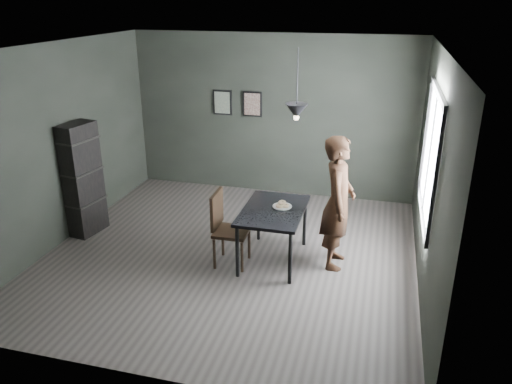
% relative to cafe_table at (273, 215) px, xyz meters
% --- Properties ---
extents(ground, '(5.00, 5.00, 0.00)m').
position_rel_cafe_table_xyz_m(ground, '(-0.60, 0.00, -0.67)').
color(ground, '#37322F').
rests_on(ground, ground).
extents(back_wall, '(5.00, 0.10, 2.80)m').
position_rel_cafe_table_xyz_m(back_wall, '(-0.60, 2.50, 0.73)').
color(back_wall, black).
rests_on(back_wall, ground).
extents(ceiling, '(5.00, 5.00, 0.02)m').
position_rel_cafe_table_xyz_m(ceiling, '(-0.60, 0.00, 2.13)').
color(ceiling, silver).
rests_on(ceiling, ground).
extents(window_assembly, '(0.04, 1.96, 1.56)m').
position_rel_cafe_table_xyz_m(window_assembly, '(1.87, 0.20, 0.93)').
color(window_assembly, white).
rests_on(window_assembly, ground).
extents(cafe_table, '(0.80, 1.20, 0.75)m').
position_rel_cafe_table_xyz_m(cafe_table, '(0.00, 0.00, 0.00)').
color(cafe_table, black).
rests_on(cafe_table, ground).
extents(white_plate, '(0.23, 0.23, 0.01)m').
position_rel_cafe_table_xyz_m(white_plate, '(0.10, 0.09, 0.08)').
color(white_plate, silver).
rests_on(white_plate, cafe_table).
extents(donut_pile, '(0.18, 0.18, 0.08)m').
position_rel_cafe_table_xyz_m(donut_pile, '(0.10, 0.09, 0.12)').
color(donut_pile, '#FAECC2').
rests_on(donut_pile, white_plate).
extents(woman, '(0.44, 0.66, 1.78)m').
position_rel_cafe_table_xyz_m(woman, '(0.83, 0.11, 0.22)').
color(woman, black).
rests_on(woman, ground).
extents(wood_chair, '(0.45, 0.45, 1.01)m').
position_rel_cafe_table_xyz_m(wood_chair, '(-0.60, -0.24, -0.10)').
color(wood_chair, black).
rests_on(wood_chair, ground).
extents(shelf_unit, '(0.40, 0.61, 1.69)m').
position_rel_cafe_table_xyz_m(shelf_unit, '(-2.92, 0.14, 0.17)').
color(shelf_unit, black).
rests_on(shelf_unit, ground).
extents(pendant_lamp, '(0.28, 0.28, 0.86)m').
position_rel_cafe_table_xyz_m(pendant_lamp, '(0.25, 0.10, 1.38)').
color(pendant_lamp, black).
rests_on(pendant_lamp, ground).
extents(framed_print_left, '(0.34, 0.04, 0.44)m').
position_rel_cafe_table_xyz_m(framed_print_left, '(-1.50, 2.47, 0.93)').
color(framed_print_left, black).
rests_on(framed_print_left, ground).
extents(framed_print_right, '(0.34, 0.04, 0.44)m').
position_rel_cafe_table_xyz_m(framed_print_right, '(-0.95, 2.47, 0.93)').
color(framed_print_right, black).
rests_on(framed_print_right, ground).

